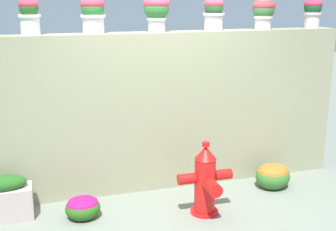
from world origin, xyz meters
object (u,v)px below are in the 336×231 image
Objects in this scene: flower_bush_left at (83,207)px; flower_bush_right at (273,175)px; potted_plant_3 at (157,9)px; potted_plant_5 at (264,11)px; fire_hydrant at (206,181)px; potted_plant_6 at (313,10)px; potted_plant_4 at (214,12)px; potted_plant_1 at (29,14)px; potted_plant_2 at (93,12)px; planter_box at (3,198)px.

flower_bush_left is 0.87× the size of flower_bush_right.
potted_plant_3 is 1.11× the size of flower_bush_left.
potted_plant_5 is at bearing 89.93° from flower_bush_right.
flower_bush_left is (-1.04, -0.62, -2.13)m from potted_plant_3.
potted_plant_6 is at bearing 26.88° from fire_hydrant.
potted_plant_4 is at bearing -178.39° from potted_plant_5.
potted_plant_6 reaches higher than fire_hydrant.
flower_bush_left is (0.41, -0.67, -2.09)m from potted_plant_1.
potted_plant_1 is at bearing 178.67° from potted_plant_2.
fire_hydrant is 1.41m from flower_bush_left.
potted_plant_4 is at bearing -178.09° from potted_plant_6.
potted_plant_4 is at bearing -1.89° from potted_plant_1.
potted_plant_1 is at bearing 151.47° from fire_hydrant.
potted_plant_1 is 2.17m from potted_plant_4.
fire_hydrant is 2.26m from planter_box.
potted_plant_3 is at bearing 178.28° from potted_plant_4.
potted_plant_1 is 3.60m from potted_plant_6.
fire_hydrant is 1.38× the size of planter_box.
flower_bush_right is (1.41, -0.49, -2.09)m from potted_plant_3.
potted_plant_2 is (0.70, -0.02, 0.01)m from potted_plant_1.
flower_bush_left is (-3.19, -0.64, -2.09)m from potted_plant_6.
potted_plant_3 reaches higher than flower_bush_left.
fire_hydrant is (-0.41, -0.89, -1.83)m from potted_plant_4.
planter_box is (-1.88, -0.38, -2.02)m from potted_plant_3.
potted_plant_1 is at bearing 178.11° from potted_plant_4.
potted_plant_6 is at bearing -0.15° from potted_plant_2.
fire_hydrant is at bearing -140.55° from potted_plant_5.
potted_plant_1 is 2.23m from flower_bush_left.
potted_plant_6 is 0.45× the size of fire_hydrant.
potted_plant_6 reaches higher than planter_box.
fire_hydrant reaches higher than flower_bush_left.
flower_bush_right is (2.86, -0.54, -2.05)m from potted_plant_1.
potted_plant_5 is at bearing -177.81° from potted_plant_6.
potted_plant_6 is (2.15, 0.03, -0.04)m from potted_plant_3.
flower_bush_left is at bearing -58.36° from potted_plant_1.
potted_plant_6 is at bearing -0.38° from potted_plant_1.
potted_plant_2 is 1.08× the size of potted_plant_5.
fire_hydrant is 1.92× the size of flower_bush_right.
potted_plant_2 is 0.49× the size of fire_hydrant.
potted_plant_1 is 2.07m from planter_box.
potted_plant_2 reaches higher than flower_bush_right.
potted_plant_4 reaches higher than flower_bush_right.
flower_bush_left is at bearing -15.50° from planter_box.
potted_plant_5 is 0.62× the size of planter_box.
potted_plant_1 is 2.71m from fire_hydrant.
potted_plant_2 is 1.05× the size of potted_plant_4.
potted_plant_1 reaches higher than flower_bush_right.
potted_plant_6 is at bearing 11.36° from flower_bush_left.
flower_bush_right is at bearing 2.85° from flower_bush_left.
flower_bush_right is at bearing -1.94° from planter_box.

